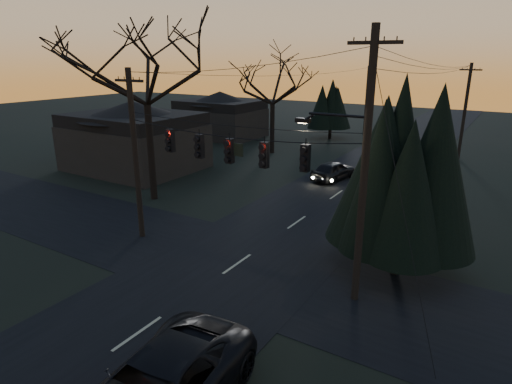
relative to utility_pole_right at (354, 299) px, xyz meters
The scene contains 15 objects.
main_road 11.41m from the utility_pole_right, 118.81° to the left, with size 8.00×120.00×0.02m, color black.
cross_road 5.50m from the utility_pole_right, behind, with size 60.00×7.00×0.02m, color black.
utility_pole_right is the anchor object (origin of this frame).
utility_pole_left 11.50m from the utility_pole_right, behind, with size 1.80×0.30×8.50m, color black, non-canonical shape.
utility_pole_far_r 28.00m from the utility_pole_right, 90.00° to the left, with size 1.80×0.30×8.50m, color black, non-canonical shape.
utility_pole_far_l 37.79m from the utility_pole_right, 107.72° to the left, with size 0.30×0.30×8.00m, color black, non-canonical shape.
span_signal_assembly 7.78m from the utility_pole_right, behind, with size 11.50×0.44×1.57m.
bare_tree_left 18.34m from the utility_pole_right, 162.46° to the left, with size 9.20×9.20×12.27m.
evergreen_right 5.16m from the utility_pole_right, 74.86° to the left, with size 4.60×4.60×7.25m.
bare_tree_dist 27.45m from the utility_pole_right, 126.65° to the left, with size 7.68×7.68×9.40m.
evergreen_dist 34.80m from the utility_pole_right, 114.03° to the left, with size 3.44×3.44×6.24m.
house_left_near 24.78m from the utility_pole_right, 156.04° to the left, with size 10.00×8.00×5.60m.
house_left_far 36.51m from the utility_pole_right, 134.44° to the left, with size 9.00×7.00×5.20m.
sedan_oncoming_a 16.95m from the utility_pole_right, 114.79° to the left, with size 1.73×4.29×1.46m, color black.
sedan_oncoming_b 30.97m from the utility_pole_right, 101.74° to the left, with size 1.45×4.16×1.37m, color black.
Camera 1 is at (9.92, -4.39, 8.95)m, focal length 30.00 mm.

